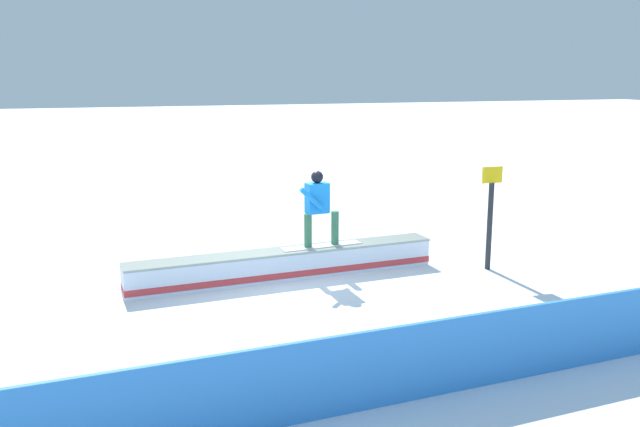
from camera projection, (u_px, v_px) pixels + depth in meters
name	position (u px, v px, depth m)	size (l,w,h in m)	color
ground_plane	(285.00, 278.00, 12.33)	(120.00, 120.00, 0.00)	white
grind_box	(285.00, 265.00, 12.28)	(5.71, 1.01, 0.52)	white
snowboarder	(318.00, 206.00, 12.30)	(1.55, 0.49, 1.40)	silver
safety_fence	(397.00, 365.00, 7.61)	(10.76, 0.06, 0.92)	#3586E5
trail_marker	(490.00, 215.00, 12.65)	(0.40, 0.10, 1.95)	#262628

